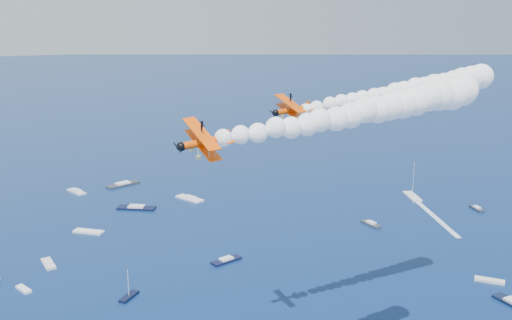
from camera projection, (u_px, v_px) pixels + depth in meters
name	position (u px, v px, depth m)	size (l,w,h in m)	color
biplane_lead	(292.00, 110.00, 109.54)	(8.00, 8.97, 5.40)	#E54604
biplane_trail	(205.00, 142.00, 77.61)	(7.67, 8.60, 5.18)	#FF5105
smoke_trail_lead	(400.00, 92.00, 119.91)	(49.57, 9.01, 9.25)	white
smoke_trail_trail	(357.00, 113.00, 88.89)	(49.38, 10.84, 9.25)	white
spectator_boats	(128.00, 241.00, 191.09)	(233.86, 171.04, 0.70)	#323943
boat_wakes	(65.00, 246.00, 187.41)	(231.11, 153.65, 0.04)	white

